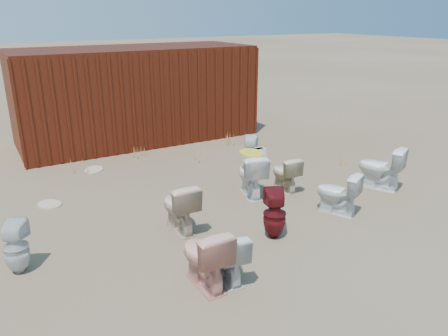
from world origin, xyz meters
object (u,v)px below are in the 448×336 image
toilet_front_c (338,193)px  toilet_back_yellowlid (251,175)px  toilet_front_pink (204,256)px  toilet_front_a (228,255)px  toilet_back_a (16,247)px  toilet_back_beige_left (179,207)px  toilet_front_e (381,168)px  toilet_back_beige_right (285,173)px  loose_tank (255,156)px  shipping_container (136,94)px  toilet_back_e (250,152)px  toilet_front_maroon (275,214)px

toilet_front_c → toilet_back_yellowlid: (-0.83, 1.37, 0.04)m
toilet_front_pink → toilet_front_a: bearing=174.4°
toilet_back_a → toilet_back_beige_left: 2.32m
toilet_front_e → toilet_back_a: (-6.37, 0.37, -0.06)m
toilet_front_pink → toilet_back_yellowlid: bearing=-135.1°
toilet_back_beige_right → loose_tank: toilet_back_beige_right is taller
toilet_back_beige_left → toilet_back_yellowlid: size_ratio=0.98×
shipping_container → toilet_back_beige_right: shipping_container is taller
shipping_container → toilet_back_e: bearing=-70.3°
toilet_front_maroon → toilet_back_a: toilet_front_maroon is taller
toilet_front_a → toilet_front_maroon: 1.32m
toilet_front_maroon → toilet_back_beige_left: size_ratio=0.95×
toilet_front_pink → shipping_container: bearing=-103.5°
toilet_front_maroon → toilet_back_beige_left: bearing=-11.7°
toilet_front_a → toilet_back_beige_right: bearing=-131.7°
toilet_front_pink → toilet_back_beige_left: 1.53m
toilet_front_c → toilet_back_e: 2.65m
toilet_front_a → loose_tank: bearing=-119.2°
toilet_front_maroon → toilet_back_beige_right: 1.91m
toilet_front_a → toilet_back_yellowlid: (1.75, 2.11, 0.06)m
toilet_front_e → toilet_back_beige_right: size_ratio=1.24×
toilet_front_a → toilet_back_a: (-2.29, 1.52, 0.01)m
shipping_container → toilet_back_beige_left: size_ratio=7.43×
toilet_front_c → toilet_back_e: toilet_front_c is taller
toilet_back_a → toilet_back_beige_right: 4.77m
toilet_back_a → loose_tank: 5.51m
toilet_back_beige_left → toilet_back_beige_right: bearing=-167.2°
toilet_back_a → toilet_back_yellowlid: toilet_back_yellowlid is taller
toilet_back_yellowlid → loose_tank: toilet_back_yellowlid is taller
toilet_front_pink → toilet_back_beige_right: 3.40m
toilet_front_pink → toilet_front_c: size_ratio=1.11×
shipping_container → loose_tank: 3.84m
shipping_container → toilet_back_beige_left: (-1.28, -5.42, -0.80)m
shipping_container → toilet_front_c: shipping_container is taller
toilet_back_beige_right → toilet_back_yellowlid: 0.71m
shipping_container → toilet_front_a: 7.12m
toilet_back_beige_left → toilet_back_beige_right: 2.47m
toilet_back_beige_left → shipping_container: bearing=-101.6°
toilet_front_pink → toilet_back_beige_right: size_ratio=1.19×
toilet_front_c → loose_tank: (0.24, 2.83, -0.19)m
toilet_front_pink → toilet_back_beige_left: (0.35, 1.49, -0.00)m
toilet_front_e → toilet_back_beige_left: (-4.05, 0.37, -0.02)m
toilet_front_pink → toilet_front_c: bearing=-166.4°
toilet_back_yellowlid → toilet_back_e: size_ratio=1.14×
toilet_front_c → loose_tank: toilet_front_c is taller
toilet_back_beige_right → toilet_back_yellowlid: toilet_back_yellowlid is taller
toilet_front_maroon → loose_tank: bearing=-91.7°
toilet_front_a → toilet_back_beige_right: (2.46, 2.00, -0.01)m
toilet_front_maroon → toilet_back_e: size_ratio=1.06×
toilet_back_beige_left → toilet_front_e: bearing=176.4°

